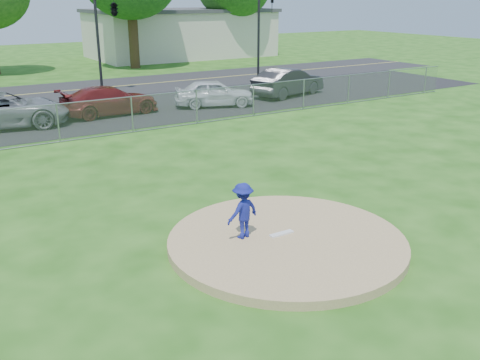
{
  "coord_description": "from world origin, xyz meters",
  "views": [
    {
      "loc": [
        -6.75,
        -8.78,
        5.38
      ],
      "look_at": [
        0.0,
        2.0,
        1.0
      ],
      "focal_mm": 40.0,
      "sensor_mm": 36.0,
      "label": 1
    }
  ],
  "objects_px": {
    "parked_car_charcoal": "(288,82)",
    "traffic_signal_right": "(262,28)",
    "parked_car_darkred": "(110,101)",
    "parked_car_pearl": "(214,93)",
    "commercial_building": "(181,33)",
    "pitcher": "(243,211)",
    "traffic_signal_center": "(112,11)",
    "parked_car_gray": "(1,110)"
  },
  "relations": [
    {
      "from": "parked_car_gray",
      "to": "parked_car_pearl",
      "type": "xyz_separation_m",
      "value": [
        10.04,
        -0.74,
        -0.08
      ]
    },
    {
      "from": "pitcher",
      "to": "parked_car_charcoal",
      "type": "height_order",
      "value": "parked_car_charcoal"
    },
    {
      "from": "parked_car_charcoal",
      "to": "traffic_signal_right",
      "type": "bearing_deg",
      "value": -36.2
    },
    {
      "from": "pitcher",
      "to": "parked_car_darkred",
      "type": "height_order",
      "value": "pitcher"
    },
    {
      "from": "pitcher",
      "to": "parked_car_gray",
      "type": "xyz_separation_m",
      "value": [
        -2.6,
        15.24,
        -0.07
      ]
    },
    {
      "from": "commercial_building",
      "to": "pitcher",
      "type": "xyz_separation_m",
      "value": [
        -16.83,
        -37.44,
        -1.31
      ]
    },
    {
      "from": "commercial_building",
      "to": "parked_car_pearl",
      "type": "bearing_deg",
      "value": -112.26
    },
    {
      "from": "traffic_signal_center",
      "to": "parked_car_charcoal",
      "type": "distance_m",
      "value": 10.78
    },
    {
      "from": "commercial_building",
      "to": "traffic_signal_right",
      "type": "distance_m",
      "value": 16.14
    },
    {
      "from": "parked_car_darkred",
      "to": "parked_car_charcoal",
      "type": "xyz_separation_m",
      "value": [
        10.33,
        -0.35,
        0.1
      ]
    },
    {
      "from": "pitcher",
      "to": "parked_car_charcoal",
      "type": "relative_size",
      "value": 0.27
    },
    {
      "from": "parked_car_charcoal",
      "to": "traffic_signal_center",
      "type": "bearing_deg",
      "value": 35.38
    },
    {
      "from": "commercial_building",
      "to": "traffic_signal_center",
      "type": "bearing_deg",
      "value": -126.94
    },
    {
      "from": "commercial_building",
      "to": "parked_car_gray",
      "type": "relative_size",
      "value": 2.97
    },
    {
      "from": "traffic_signal_right",
      "to": "parked_car_darkred",
      "type": "bearing_deg",
      "value": -154.62
    },
    {
      "from": "traffic_signal_right",
      "to": "parked_car_charcoal",
      "type": "relative_size",
      "value": 1.18
    },
    {
      "from": "commercial_building",
      "to": "traffic_signal_center",
      "type": "distance_m",
      "value": 20.17
    },
    {
      "from": "parked_car_charcoal",
      "to": "parked_car_gray",
      "type": "bearing_deg",
      "value": 74.23
    },
    {
      "from": "traffic_signal_center",
      "to": "pitcher",
      "type": "bearing_deg",
      "value": -102.61
    },
    {
      "from": "parked_car_gray",
      "to": "parked_car_charcoal",
      "type": "height_order",
      "value": "parked_car_charcoal"
    },
    {
      "from": "pitcher",
      "to": "parked_car_darkred",
      "type": "relative_size",
      "value": 0.28
    },
    {
      "from": "traffic_signal_center",
      "to": "parked_car_darkred",
      "type": "relative_size",
      "value": 1.2
    },
    {
      "from": "traffic_signal_center",
      "to": "parked_car_pearl",
      "type": "xyz_separation_m",
      "value": [
        2.64,
        -6.94,
        -3.92
      ]
    },
    {
      "from": "commercial_building",
      "to": "parked_car_darkred",
      "type": "height_order",
      "value": "commercial_building"
    },
    {
      "from": "traffic_signal_center",
      "to": "traffic_signal_right",
      "type": "xyz_separation_m",
      "value": [
        10.27,
        0.0,
        -1.25
      ]
    },
    {
      "from": "pitcher",
      "to": "parked_car_charcoal",
      "type": "bearing_deg",
      "value": -140.27
    },
    {
      "from": "commercial_building",
      "to": "parked_car_gray",
      "type": "bearing_deg",
      "value": -131.18
    },
    {
      "from": "parked_car_charcoal",
      "to": "commercial_building",
      "type": "bearing_deg",
      "value": -25.64
    },
    {
      "from": "commercial_building",
      "to": "pitcher",
      "type": "distance_m",
      "value": 41.07
    },
    {
      "from": "parked_car_pearl",
      "to": "parked_car_charcoal",
      "type": "bearing_deg",
      "value": -64.01
    },
    {
      "from": "pitcher",
      "to": "parked_car_pearl",
      "type": "relative_size",
      "value": 0.32
    },
    {
      "from": "commercial_building",
      "to": "parked_car_gray",
      "type": "xyz_separation_m",
      "value": [
        -19.42,
        -22.2,
        -1.38
      ]
    },
    {
      "from": "traffic_signal_right",
      "to": "pitcher",
      "type": "height_order",
      "value": "traffic_signal_right"
    },
    {
      "from": "parked_car_darkred",
      "to": "parked_car_pearl",
      "type": "height_order",
      "value": "parked_car_pearl"
    },
    {
      "from": "parked_car_gray",
      "to": "commercial_building",
      "type": "bearing_deg",
      "value": -31.83
    },
    {
      "from": "parked_car_darkred",
      "to": "traffic_signal_right",
      "type": "bearing_deg",
      "value": -67.83
    },
    {
      "from": "traffic_signal_right",
      "to": "parked_car_pearl",
      "type": "height_order",
      "value": "traffic_signal_right"
    },
    {
      "from": "traffic_signal_center",
      "to": "pitcher",
      "type": "distance_m",
      "value": 22.29
    },
    {
      "from": "traffic_signal_right",
      "to": "parked_car_gray",
      "type": "xyz_separation_m",
      "value": [
        -17.66,
        -6.2,
        -2.58
      ]
    },
    {
      "from": "traffic_signal_right",
      "to": "parked_car_gray",
      "type": "bearing_deg",
      "value": -160.65
    },
    {
      "from": "commercial_building",
      "to": "traffic_signal_right",
      "type": "relative_size",
      "value": 2.93
    },
    {
      "from": "pitcher",
      "to": "parked_car_darkred",
      "type": "bearing_deg",
      "value": -108.54
    }
  ]
}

